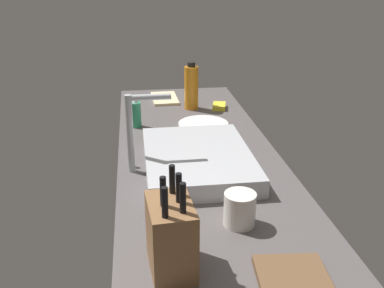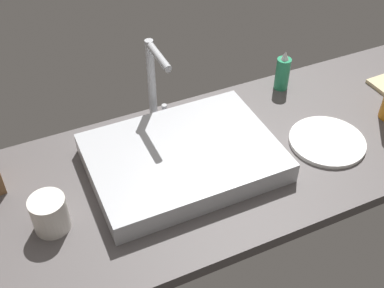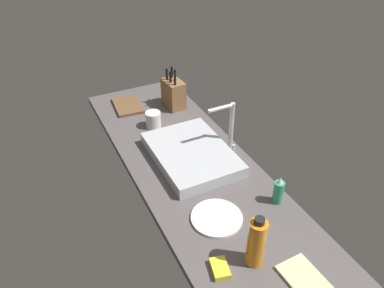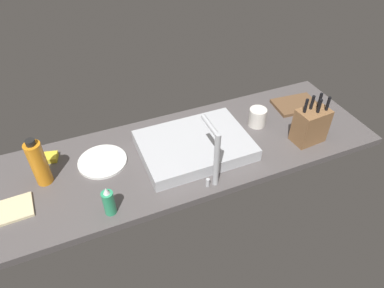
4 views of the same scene
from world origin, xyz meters
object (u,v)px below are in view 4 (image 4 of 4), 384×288
object	(u,v)px
soap_bottle	(109,202)
coffee_mug	(257,117)
knife_block	(311,125)
faucet	(215,153)
water_bottle	(39,163)
cutting_board	(296,105)
dish_sponge	(47,158)
dinner_plate	(102,161)
dish_towel	(3,213)
sink_basin	(195,145)

from	to	relation	value
soap_bottle	coffee_mug	size ratio (longest dim) A/B	1.47
knife_block	soap_bottle	size ratio (longest dim) A/B	1.77
faucet	water_bottle	bearing A→B (deg)	-22.67
cutting_board	dish_sponge	xyz separation A→B (cm)	(129.48, -7.89, 0.30)
faucet	dinner_plate	xyz separation A→B (cm)	(41.15, -29.52, -15.45)
dish_towel	dinner_plate	bearing A→B (deg)	-161.76
cutting_board	dinner_plate	bearing A→B (deg)	1.90
faucet	soap_bottle	distance (cm)	44.98
cutting_board	coffee_mug	size ratio (longest dim) A/B	2.50
faucet	dish_sponge	bearing A→B (deg)	-32.66
soap_bottle	dinner_plate	size ratio (longest dim) A/B	0.63
dish_towel	cutting_board	bearing A→B (deg)	-173.36
knife_block	coffee_mug	distance (cm)	26.11
coffee_mug	dish_sponge	bearing A→B (deg)	-7.90
dinner_plate	dish_sponge	xyz separation A→B (cm)	(22.72, -11.43, 0.60)
cutting_board	dinner_plate	world-z (taller)	cutting_board
dinner_plate	dish_towel	bearing A→B (deg)	18.24
knife_block	dish_sponge	distance (cm)	122.52
cutting_board	coffee_mug	world-z (taller)	coffee_mug
coffee_mug	cutting_board	bearing A→B (deg)	-167.78
knife_block	water_bottle	bearing A→B (deg)	-14.21
dish_sponge	faucet	bearing A→B (deg)	147.34
cutting_board	coffee_mug	xyz separation A→B (cm)	(28.33, 6.14, 3.76)
faucet	cutting_board	size ratio (longest dim) A/B	1.16
cutting_board	water_bottle	size ratio (longest dim) A/B	1.02
cutting_board	dinner_plate	size ratio (longest dim) A/B	1.07
knife_block	dish_sponge	bearing A→B (deg)	-20.57
cutting_board	water_bottle	bearing A→B (deg)	2.39
water_bottle	cutting_board	bearing A→B (deg)	-177.61
faucet	coffee_mug	bearing A→B (deg)	-144.18
water_bottle	faucet	bearing A→B (deg)	157.33
water_bottle	dinner_plate	xyz separation A→B (cm)	(-24.80, -1.97, -10.02)
knife_block	water_bottle	size ratio (longest dim) A/B	1.06
soap_bottle	knife_block	bearing A→B (deg)	-176.19
knife_block	dish_towel	world-z (taller)	knife_block
water_bottle	coffee_mug	size ratio (longest dim) A/B	2.44
dish_towel	dish_sponge	bearing A→B (deg)	-127.01
faucet	dish_sponge	distance (cm)	77.30
soap_bottle	coffee_mug	distance (cm)	85.32
knife_block	dish_sponge	world-z (taller)	knife_block
cutting_board	dish_sponge	distance (cm)	129.72
soap_bottle	water_bottle	size ratio (longest dim) A/B	0.60
sink_basin	dish_towel	size ratio (longest dim) A/B	2.23
cutting_board	dinner_plate	distance (cm)	106.83
knife_block	coffee_mug	size ratio (longest dim) A/B	2.59
faucet	knife_block	world-z (taller)	faucet
faucet	dish_towel	world-z (taller)	faucet
sink_basin	knife_block	world-z (taller)	knife_block
soap_bottle	cutting_board	bearing A→B (deg)	-163.43
knife_block	cutting_board	distance (cm)	29.81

